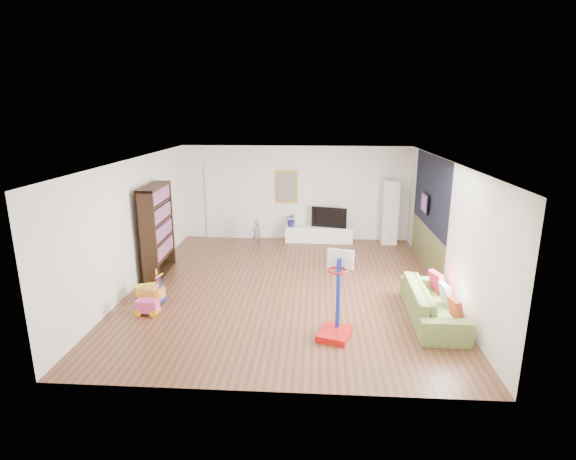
# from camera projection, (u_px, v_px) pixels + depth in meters

# --- Properties ---
(floor) EXTENTS (6.50, 7.50, 0.00)m
(floor) POSITION_uv_depth(u_px,v_px,m) (287.00, 286.00, 9.67)
(floor) COLOR brown
(floor) RESTS_ON ground
(ceiling) EXTENTS (6.50, 7.50, 0.00)m
(ceiling) POSITION_uv_depth(u_px,v_px,m) (287.00, 160.00, 8.97)
(ceiling) COLOR white
(ceiling) RESTS_ON ground
(wall_back) EXTENTS (6.50, 0.00, 2.70)m
(wall_back) POSITION_uv_depth(u_px,v_px,m) (296.00, 193.00, 12.93)
(wall_back) COLOR white
(wall_back) RESTS_ON ground
(wall_front) EXTENTS (6.50, 0.00, 2.70)m
(wall_front) POSITION_uv_depth(u_px,v_px,m) (267.00, 299.00, 5.71)
(wall_front) COLOR silver
(wall_front) RESTS_ON ground
(wall_left) EXTENTS (0.00, 7.50, 2.70)m
(wall_left) POSITION_uv_depth(u_px,v_px,m) (134.00, 223.00, 9.52)
(wall_left) COLOR silver
(wall_left) RESTS_ON ground
(wall_right) EXTENTS (0.00, 7.50, 2.70)m
(wall_right) POSITION_uv_depth(u_px,v_px,m) (446.00, 228.00, 9.11)
(wall_right) COLOR silver
(wall_right) RESTS_ON ground
(navy_accent) EXTENTS (0.01, 3.20, 1.70)m
(navy_accent) POSITION_uv_depth(u_px,v_px,m) (431.00, 192.00, 10.33)
(navy_accent) COLOR black
(navy_accent) RESTS_ON wall_right
(olive_wainscot) EXTENTS (0.01, 3.20, 1.00)m
(olive_wainscot) POSITION_uv_depth(u_px,v_px,m) (426.00, 248.00, 10.69)
(olive_wainscot) COLOR brown
(olive_wainscot) RESTS_ON wall_right
(doorway) EXTENTS (1.45, 0.06, 2.10)m
(doorway) POSITION_uv_depth(u_px,v_px,m) (231.00, 203.00, 13.09)
(doorway) COLOR white
(doorway) RESTS_ON ground
(painting_back) EXTENTS (0.62, 0.06, 0.92)m
(painting_back) POSITION_uv_depth(u_px,v_px,m) (287.00, 186.00, 12.86)
(painting_back) COLOR gold
(painting_back) RESTS_ON wall_back
(artwork_right) EXTENTS (0.04, 0.56, 0.46)m
(artwork_right) POSITION_uv_depth(u_px,v_px,m) (425.00, 203.00, 10.61)
(artwork_right) COLOR #7F3F8C
(artwork_right) RESTS_ON wall_right
(media_console) EXTENTS (1.91, 0.49, 0.45)m
(media_console) POSITION_uv_depth(u_px,v_px,m) (319.00, 234.00, 12.90)
(media_console) COLOR white
(media_console) RESTS_ON ground
(tall_cabinet) EXTENTS (0.43, 0.43, 1.81)m
(tall_cabinet) POSITION_uv_depth(u_px,v_px,m) (390.00, 212.00, 12.56)
(tall_cabinet) COLOR white
(tall_cabinet) RESTS_ON ground
(bookshelf) EXTENTS (0.44, 1.44, 2.07)m
(bookshelf) POSITION_uv_depth(u_px,v_px,m) (157.00, 231.00, 10.13)
(bookshelf) COLOR black
(bookshelf) RESTS_ON ground
(sofa) EXTENTS (0.87, 2.14, 0.62)m
(sofa) POSITION_uv_depth(u_px,v_px,m) (433.00, 303.00, 8.08)
(sofa) COLOR olive
(sofa) RESTS_ON ground
(basketball_hoop) EXTENTS (0.67, 0.74, 1.48)m
(basketball_hoop) POSITION_uv_depth(u_px,v_px,m) (336.00, 296.00, 7.33)
(basketball_hoop) COLOR #AC100B
(basketball_hoop) RESTS_ON ground
(ride_on_yellow) EXTENTS (0.51, 0.42, 0.59)m
(ride_on_yellow) POSITION_uv_depth(u_px,v_px,m) (147.00, 286.00, 8.91)
(ride_on_yellow) COLOR yellow
(ride_on_yellow) RESTS_ON ground
(ride_on_orange) EXTENTS (0.49, 0.35, 0.59)m
(ride_on_orange) POSITION_uv_depth(u_px,v_px,m) (152.00, 288.00, 8.79)
(ride_on_orange) COLOR orange
(ride_on_orange) RESTS_ON ground
(ride_on_pink) EXTENTS (0.41, 0.26, 0.53)m
(ride_on_pink) POSITION_uv_depth(u_px,v_px,m) (147.00, 301.00, 8.28)
(ride_on_pink) COLOR #F43E92
(ride_on_pink) RESTS_ON ground
(child) EXTENTS (0.32, 0.32, 0.75)m
(child) POSITION_uv_depth(u_px,v_px,m) (257.00, 234.00, 12.36)
(child) COLOR slate
(child) RESTS_ON ground
(tv) EXTENTS (1.01, 0.38, 0.58)m
(tv) POSITION_uv_depth(u_px,v_px,m) (330.00, 217.00, 12.75)
(tv) COLOR black
(tv) RESTS_ON media_console
(vase_plant) EXTENTS (0.39, 0.35, 0.40)m
(vase_plant) POSITION_uv_depth(u_px,v_px,m) (292.00, 220.00, 12.80)
(vase_plant) COLOR navy
(vase_plant) RESTS_ON media_console
(pillow_left) EXTENTS (0.16, 0.37, 0.36)m
(pillow_left) POSITION_uv_depth(u_px,v_px,m) (455.00, 308.00, 7.45)
(pillow_left) COLOR #B03B20
(pillow_left) RESTS_ON sofa
(pillow_center) EXTENTS (0.13, 0.38, 0.37)m
(pillow_center) POSITION_uv_depth(u_px,v_px,m) (446.00, 294.00, 8.04)
(pillow_center) COLOR white
(pillow_center) RESTS_ON sofa
(pillow_right) EXTENTS (0.21, 0.40, 0.39)m
(pillow_right) POSITION_uv_depth(u_px,v_px,m) (437.00, 282.00, 8.61)
(pillow_right) COLOR #B9153A
(pillow_right) RESTS_ON sofa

